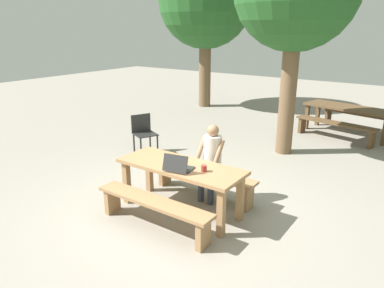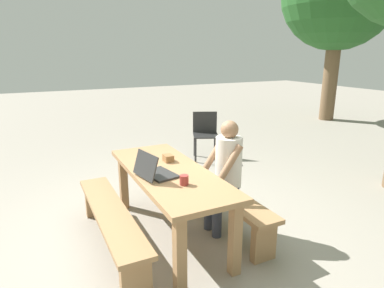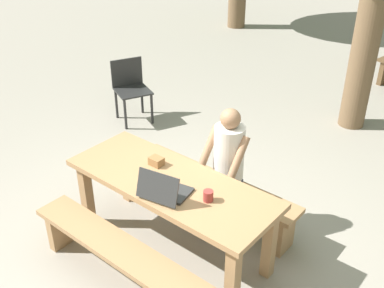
# 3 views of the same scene
# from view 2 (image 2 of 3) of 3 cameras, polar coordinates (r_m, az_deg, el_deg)

# --- Properties ---
(ground_plane) EXTENTS (30.00, 30.00, 0.00)m
(ground_plane) POSITION_cam_2_polar(r_m,az_deg,el_deg) (3.66, -3.84, -15.33)
(ground_plane) COLOR gray
(picnic_table_front) EXTENTS (1.88, 0.72, 0.73)m
(picnic_table_front) POSITION_cam_2_polar(r_m,az_deg,el_deg) (3.39, -4.03, -6.35)
(picnic_table_front) COLOR #9E754C
(picnic_table_front) RESTS_ON ground
(bench_near) EXTENTS (1.79, 0.30, 0.43)m
(bench_near) POSITION_cam_2_polar(r_m,az_deg,el_deg) (3.35, -13.84, -12.56)
(bench_near) COLOR #9E754C
(bench_near) RESTS_ON ground
(bench_far) EXTENTS (1.79, 0.30, 0.43)m
(bench_far) POSITION_cam_2_polar(r_m,az_deg,el_deg) (3.76, 4.79, -8.94)
(bench_far) COLOR #9E754C
(bench_far) RESTS_ON ground
(laptop) EXTENTS (0.41, 0.38, 0.25)m
(laptop) POSITION_cam_2_polar(r_m,az_deg,el_deg) (3.17, -6.56, -4.59)
(laptop) COLOR #2D2D2D
(laptop) RESTS_ON picnic_table_front
(small_pouch) EXTENTS (0.12, 0.09, 0.07)m
(small_pouch) POSITION_cam_2_polar(r_m,az_deg,el_deg) (3.60, -4.13, -2.46)
(small_pouch) COLOR olive
(small_pouch) RESTS_ON picnic_table_front
(coffee_mug) EXTENTS (0.08, 0.08, 0.09)m
(coffee_mug) POSITION_cam_2_polar(r_m,az_deg,el_deg) (2.97, -1.37, -6.25)
(coffee_mug) COLOR #99332D
(coffee_mug) RESTS_ON picnic_table_front
(person_seated) EXTENTS (0.39, 0.40, 1.21)m
(person_seated) POSITION_cam_2_polar(r_m,az_deg,el_deg) (3.47, 5.74, -4.44)
(person_seated) COLOR #333847
(person_seated) RESTS_ON ground
(plastic_chair) EXTENTS (0.58, 0.58, 0.84)m
(plastic_chair) POSITION_cam_2_polar(r_m,az_deg,el_deg) (5.98, 2.32, 1.85)
(plastic_chair) COLOR #262626
(plastic_chair) RESTS_ON ground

